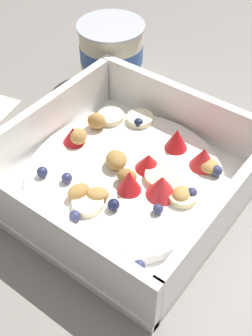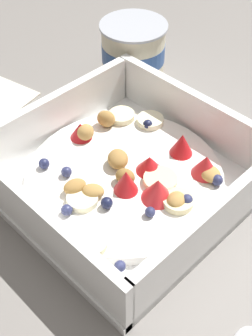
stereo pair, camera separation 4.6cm
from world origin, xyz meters
name	(u,v)px [view 1 (the left image)]	position (x,y,z in m)	size (l,w,h in m)	color
ground_plane	(131,193)	(0.00, 0.00, 0.00)	(2.40, 2.40, 0.00)	gray
fruit_bowl	(128,175)	(-0.01, 0.00, 0.02)	(0.23, 0.23, 0.07)	white
yogurt_cup	(111,53)	(-0.15, 0.15, 0.04)	(0.09, 0.09, 0.08)	beige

